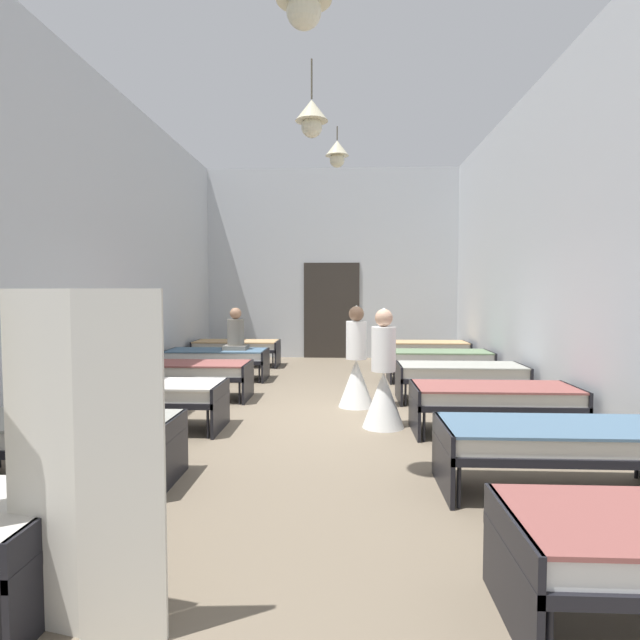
% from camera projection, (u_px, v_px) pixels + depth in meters
% --- Properties ---
extents(ground_plane, '(6.89, 12.66, 0.10)m').
position_uv_depth(ground_plane, '(320.00, 417.00, 7.10)').
color(ground_plane, '#7A6B56').
extents(room_shell, '(6.69, 12.26, 4.77)m').
position_uv_depth(room_shell, '(324.00, 248.00, 8.31)').
color(room_shell, silver).
rests_on(room_shell, ground).
extents(bed_left_row_1, '(1.90, 0.84, 0.57)m').
position_uv_depth(bed_left_row_1, '(66.00, 434.00, 4.51)').
color(bed_left_row_1, black).
rests_on(bed_left_row_1, ground).
extents(bed_right_row_1, '(1.90, 0.84, 0.57)m').
position_uv_depth(bed_right_row_1, '(555.00, 441.00, 4.31)').
color(bed_right_row_1, black).
rests_on(bed_right_row_1, ground).
extents(bed_left_row_2, '(1.90, 0.84, 0.57)m').
position_uv_depth(bed_left_row_2, '(145.00, 394.00, 6.28)').
color(bed_left_row_2, black).
rests_on(bed_left_row_2, ground).
extents(bed_right_row_2, '(1.90, 0.84, 0.57)m').
position_uv_depth(bed_right_row_2, '(494.00, 397.00, 6.08)').
color(bed_right_row_2, black).
rests_on(bed_right_row_2, ground).
extents(bed_left_row_3, '(1.90, 0.84, 0.57)m').
position_uv_depth(bed_left_row_3, '(189.00, 371.00, 8.06)').
color(bed_left_row_3, black).
rests_on(bed_left_row_3, ground).
extents(bed_right_row_3, '(1.90, 0.84, 0.57)m').
position_uv_depth(bed_right_row_3, '(460.00, 373.00, 7.85)').
color(bed_right_row_3, black).
rests_on(bed_right_row_3, ground).
extents(bed_left_row_4, '(1.90, 0.84, 0.57)m').
position_uv_depth(bed_left_row_4, '(217.00, 357.00, 9.83)').
color(bed_left_row_4, black).
rests_on(bed_left_row_4, ground).
extents(bed_right_row_4, '(1.90, 0.84, 0.57)m').
position_uv_depth(bed_right_row_4, '(439.00, 358.00, 9.62)').
color(bed_right_row_4, black).
rests_on(bed_right_row_4, ground).
extents(bed_left_row_5, '(1.90, 0.84, 0.57)m').
position_uv_depth(bed_left_row_5, '(237.00, 347.00, 11.60)').
color(bed_left_row_5, black).
rests_on(bed_left_row_5, ground).
extents(bed_right_row_5, '(1.90, 0.84, 0.57)m').
position_uv_depth(bed_right_row_5, '(424.00, 348.00, 11.40)').
color(bed_right_row_5, black).
rests_on(bed_right_row_5, ground).
extents(nurse_near_aisle, '(0.52, 0.52, 1.49)m').
position_uv_depth(nurse_near_aisle, '(356.00, 371.00, 7.51)').
color(nurse_near_aisle, white).
rests_on(nurse_near_aisle, ground).
extents(nurse_mid_aisle, '(0.52, 0.52, 1.49)m').
position_uv_depth(nurse_mid_aisle, '(383.00, 385.00, 6.37)').
color(nurse_mid_aisle, white).
rests_on(nurse_mid_aisle, ground).
extents(patient_seated_primary, '(0.44, 0.44, 0.80)m').
position_uv_depth(patient_seated_primary, '(236.00, 334.00, 9.85)').
color(patient_seated_primary, slate).
rests_on(patient_seated_primary, bed_left_row_4).
extents(privacy_screen, '(1.24, 0.24, 1.70)m').
position_uv_depth(privacy_screen, '(37.00, 465.00, 2.49)').
color(privacy_screen, silver).
rests_on(privacy_screen, ground).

